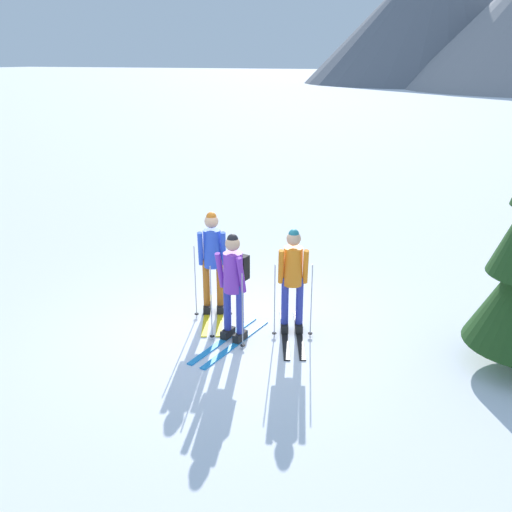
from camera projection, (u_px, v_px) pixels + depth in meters
The scene contains 5 objects.
ground_plane at pixel (233, 327), 8.70m from camera, with size 400.00×400.00×0.00m, color white.
skier_in_blue at pixel (212, 257), 8.91m from camera, with size 0.93×1.54×1.71m.
skier_in_purple at pixel (234, 282), 8.04m from camera, with size 0.60×1.71×1.65m.
skier_in_orange at pixel (293, 276), 8.28m from camera, with size 0.91×1.58×1.64m.
mountain_ridge_distant at pixel (495, 6), 79.03m from camera, with size 58.56×55.69×21.75m.
Camera 1 is at (3.45, -7.03, 3.97)m, focal length 39.20 mm.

